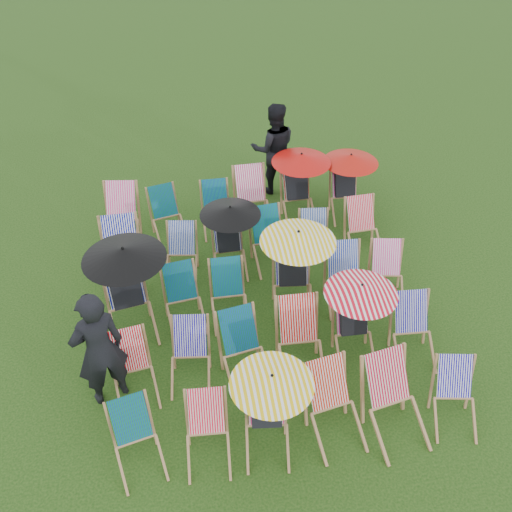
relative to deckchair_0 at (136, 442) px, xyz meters
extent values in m
plane|color=black|center=(1.93, 2.20, -0.41)|extent=(100.00, 100.00, 0.00)
cube|color=#0A6A2A|center=(-0.05, 0.22, 0.16)|extent=(0.48, 0.40, 0.51)
cube|color=red|center=(0.85, 0.17, 0.16)|extent=(0.45, 0.35, 0.51)
cube|color=#EE2F6D|center=(1.58, 0.15, 0.17)|extent=(0.48, 0.38, 0.52)
cube|color=black|center=(1.58, 0.11, 0.16)|extent=(0.41, 0.42, 0.54)
sphere|color=tan|center=(1.59, 0.20, 0.45)|extent=(0.19, 0.19, 0.19)
cylinder|color=black|center=(1.63, 0.07, 0.40)|extent=(0.03, 0.03, 0.63)
cone|color=yellow|center=(1.63, 0.07, 0.69)|extent=(1.00, 1.00, 0.15)
cube|color=red|center=(2.37, 0.24, 0.24)|extent=(0.54, 0.44, 0.58)
cube|color=red|center=(3.11, 0.16, 0.29)|extent=(0.58, 0.47, 0.63)
cube|color=#1207A1|center=(4.01, 0.11, 0.16)|extent=(0.48, 0.40, 0.51)
cube|color=red|center=(-0.05, 1.29, 0.17)|extent=(0.48, 0.38, 0.52)
cube|color=#1408A9|center=(0.77, 1.39, 0.17)|extent=(0.48, 0.39, 0.52)
cube|color=#096230|center=(1.43, 1.34, 0.22)|extent=(0.53, 0.43, 0.57)
cube|color=red|center=(2.27, 1.36, 0.26)|extent=(0.53, 0.40, 0.60)
cube|color=#EE2F9C|center=(3.06, 1.40, 0.17)|extent=(0.46, 0.35, 0.52)
cube|color=black|center=(3.06, 1.36, 0.17)|extent=(0.39, 0.40, 0.55)
sphere|color=tan|center=(3.07, 1.45, 0.46)|extent=(0.19, 0.19, 0.19)
cylinder|color=black|center=(3.12, 1.32, 0.42)|extent=(0.03, 0.03, 0.64)
cone|color=red|center=(3.12, 1.32, 0.71)|extent=(1.01, 1.01, 0.16)
cube|color=#0A079C|center=(3.89, 1.26, 0.20)|extent=(0.48, 0.37, 0.55)
cube|color=#060D8C|center=(-0.08, 2.50, 0.28)|extent=(0.58, 0.46, 0.62)
cube|color=black|center=(-0.07, 2.45, 0.28)|extent=(0.50, 0.51, 0.65)
sphere|color=tan|center=(-0.09, 2.56, 0.62)|extent=(0.23, 0.23, 0.23)
cylinder|color=black|center=(0.00, 2.42, 0.56)|extent=(0.03, 0.03, 0.76)
cone|color=black|center=(0.00, 2.42, 0.91)|extent=(1.19, 1.19, 0.18)
cube|color=#0A693A|center=(0.72, 2.51, 0.18)|extent=(0.48, 0.38, 0.53)
cube|color=#0A7244|center=(1.44, 2.48, 0.18)|extent=(0.46, 0.34, 0.54)
cube|color=#0A068C|center=(2.46, 2.52, 0.25)|extent=(0.54, 0.43, 0.59)
cube|color=black|center=(2.45, 2.47, 0.25)|extent=(0.47, 0.48, 0.62)
sphere|color=tan|center=(2.46, 2.57, 0.57)|extent=(0.22, 0.22, 0.22)
cylinder|color=black|center=(2.51, 2.42, 0.52)|extent=(0.03, 0.03, 0.72)
cone|color=yellow|center=(2.51, 2.42, 0.85)|extent=(1.14, 1.14, 0.18)
cube|color=#0823AE|center=(3.27, 2.49, 0.22)|extent=(0.50, 0.39, 0.57)
cube|color=#FA3298|center=(3.99, 2.49, 0.17)|extent=(0.50, 0.40, 0.52)
cube|color=#070C93|center=(-0.15, 3.66, 0.29)|extent=(0.53, 0.39, 0.63)
cube|color=#072499|center=(0.84, 3.60, 0.15)|extent=(0.47, 0.38, 0.51)
cube|color=#0D0791|center=(1.60, 3.56, 0.16)|extent=(0.43, 0.32, 0.51)
cube|color=black|center=(1.60, 3.51, 0.16)|extent=(0.36, 0.37, 0.54)
sphere|color=tan|center=(1.60, 3.60, 0.44)|extent=(0.19, 0.19, 0.19)
cylinder|color=black|center=(1.65, 3.48, 0.40)|extent=(0.03, 0.03, 0.63)
cone|color=black|center=(1.65, 3.48, 0.69)|extent=(0.99, 0.99, 0.15)
cube|color=#0A7042|center=(2.28, 3.65, 0.22)|extent=(0.50, 0.39, 0.56)
cube|color=navy|center=(3.08, 3.53, 0.16)|extent=(0.47, 0.37, 0.51)
cube|color=red|center=(3.96, 3.68, 0.20)|extent=(0.47, 0.35, 0.55)
cube|color=#FE328C|center=(-0.13, 4.74, 0.27)|extent=(0.57, 0.45, 0.61)
cube|color=#0A6E31|center=(0.60, 4.72, 0.17)|extent=(0.50, 0.41, 0.52)
cube|color=#0B7548|center=(1.54, 4.74, 0.17)|extent=(0.44, 0.33, 0.52)
cube|color=#E52D70|center=(2.22, 4.88, 0.27)|extent=(0.51, 0.38, 0.61)
cube|color=red|center=(3.07, 4.82, 0.21)|extent=(0.47, 0.35, 0.56)
cube|color=black|center=(3.07, 4.77, 0.21)|extent=(0.39, 0.41, 0.58)
sphere|color=tan|center=(3.07, 4.87, 0.52)|extent=(0.20, 0.20, 0.20)
cylinder|color=black|center=(3.13, 4.73, 0.47)|extent=(0.03, 0.03, 0.68)
cone|color=#B60F0A|center=(3.13, 4.73, 0.78)|extent=(1.07, 1.07, 0.17)
cube|color=#F5319E|center=(3.99, 4.75, 0.17)|extent=(0.47, 0.36, 0.53)
cube|color=black|center=(3.99, 4.71, 0.17)|extent=(0.40, 0.41, 0.55)
sphere|color=tan|center=(4.00, 4.80, 0.46)|extent=(0.19, 0.19, 0.19)
cylinder|color=black|center=(4.04, 4.66, 0.42)|extent=(0.03, 0.03, 0.64)
cone|color=#B0130A|center=(4.04, 4.66, 0.71)|extent=(1.01, 1.01, 0.16)
imported|color=black|center=(-0.37, 1.06, 0.51)|extent=(0.79, 0.66, 1.84)
imported|color=black|center=(2.82, 5.63, 0.51)|extent=(0.93, 0.74, 1.84)
camera|label=1|loc=(0.70, -3.93, 5.95)|focal=40.00mm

